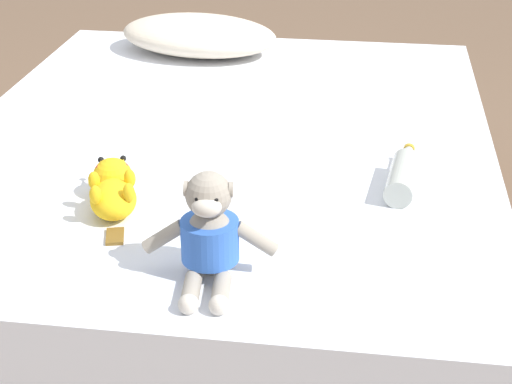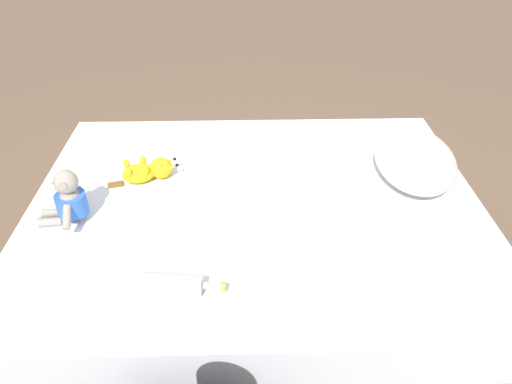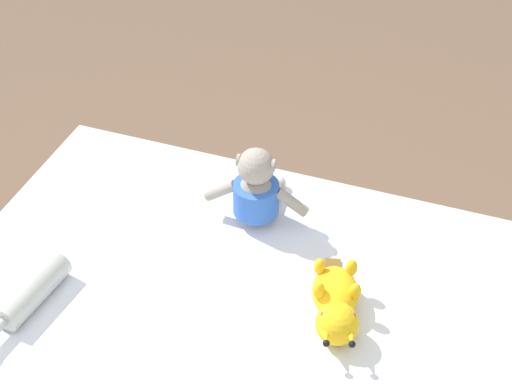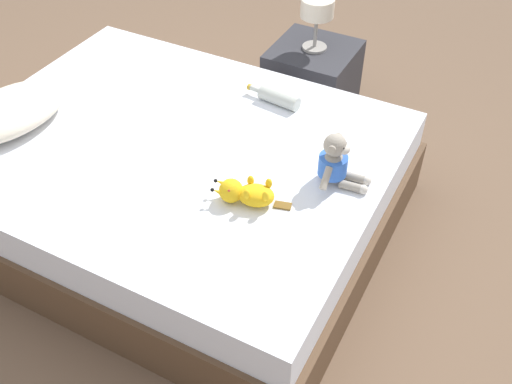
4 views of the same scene
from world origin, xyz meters
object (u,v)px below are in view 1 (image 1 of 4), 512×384
at_px(bed, 226,205).
at_px(pillow, 199,35).
at_px(plush_monkey, 209,236).
at_px(plush_yellow_creature, 113,189).
at_px(glass_bottle, 402,176).

distance_m(bed, pillow, 0.84).
xyz_separation_m(plush_monkey, plush_yellow_creature, (-0.29, 0.27, -0.05)).
relative_size(plush_monkey, plush_yellow_creature, 0.89).
distance_m(bed, plush_yellow_creature, 0.60).
height_order(bed, plush_monkey, plush_monkey).
relative_size(bed, glass_bottle, 6.84).
distance_m(bed, glass_bottle, 0.65).
bearing_deg(plush_yellow_creature, plush_monkey, -42.78).
relative_size(bed, plush_monkey, 6.97).
bearing_deg(plush_monkey, plush_yellow_creature, 137.22).
xyz_separation_m(pillow, plush_yellow_creature, (0.04, -1.24, -0.02)).
bearing_deg(plush_yellow_creature, glass_bottle, 15.77).
bearing_deg(plush_yellow_creature, pillow, 92.00).
height_order(bed, glass_bottle, glass_bottle).
height_order(pillow, plush_monkey, plush_monkey).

